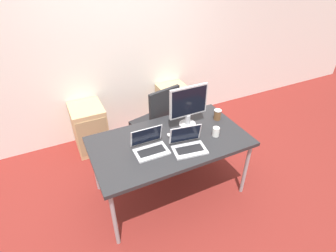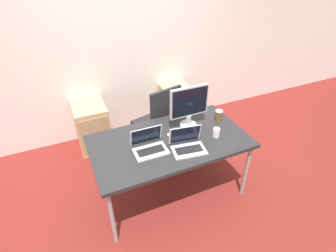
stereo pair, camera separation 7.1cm
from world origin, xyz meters
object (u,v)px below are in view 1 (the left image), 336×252
office_chair (156,129)px  laptop_left (150,146)px  coffee_cup_brown (217,115)px  laptop_right (188,144)px  monitor (188,105)px  mouse (169,135)px  cabinet_left (90,128)px  cabinet_right (174,107)px  coffee_cup_white (216,132)px

office_chair → laptop_left: (-0.41, -0.79, 0.41)m
coffee_cup_brown → laptop_right: bearing=-150.7°
office_chair → monitor: monitor is taller
monitor → mouse: bearing=-160.7°
office_chair → cabinet_left: bearing=147.2°
cabinet_right → coffee_cup_white: coffee_cup_white is taller
cabinet_right → cabinet_left: bearing=180.0°
office_chair → laptop_right: office_chair is taller
office_chair → cabinet_left: (-0.80, 0.51, -0.05)m
mouse → monitor: bearing=19.3°
mouse → coffee_cup_white: 0.50m
laptop_left → monitor: size_ratio=0.69×
monitor → coffee_cup_brown: (0.37, -0.04, -0.19)m
office_chair → cabinet_right: bearing=43.5°
cabinet_right → laptop_right: 1.63m
cabinet_left → coffee_cup_white: coffee_cup_white is taller
cabinet_left → mouse: (0.66, -1.18, 0.43)m
cabinet_left → cabinet_right: 1.34m
laptop_right → coffee_cup_white: 0.38m
cabinet_left → laptop_right: 1.69m
cabinet_right → mouse: mouse is taller
cabinet_left → monitor: bearing=-48.9°
monitor → mouse: monitor is taller
laptop_right → coffee_cup_white: laptop_right is taller
cabinet_left → laptop_right: size_ratio=1.86×
laptop_left → laptop_right: size_ratio=0.93×
mouse → laptop_left: bearing=-155.2°
cabinet_left → cabinet_right: same height
cabinet_right → monitor: 1.33m
office_chair → coffee_cup_brown: size_ratio=8.43×
cabinet_right → laptop_right: bearing=-112.3°
cabinet_left → coffee_cup_brown: 1.80m
mouse → coffee_cup_white: size_ratio=0.55×
cabinet_right → laptop_left: size_ratio=2.01×
office_chair → cabinet_left: 0.95m
monitor → mouse: size_ratio=8.50×
cabinet_left → coffee_cup_white: (1.11, -1.39, 0.47)m
office_chair → mouse: size_ratio=18.52×
mouse → laptop_right: bearing=-73.0°
cabinet_left → laptop_left: laptop_left is taller
cabinet_left → mouse: size_ratio=11.75×
cabinet_right → monitor: monitor is taller
laptop_left → laptop_right: laptop_right is taller
office_chair → laptop_left: size_ratio=3.17×
office_chair → laptop_right: 1.02m
cabinet_left → laptop_right: laptop_right is taller
cabinet_left → office_chair: bearing=-32.8°
laptop_left → laptop_right: (0.35, -0.14, 0.00)m
laptop_left → coffee_cup_brown: (0.93, 0.18, 0.02)m
monitor → coffee_cup_white: bearing=-61.1°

